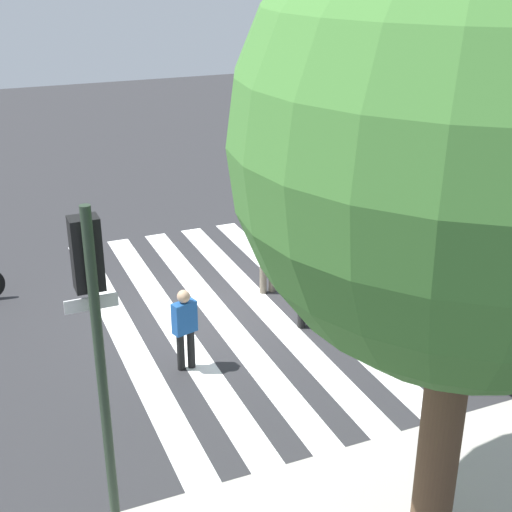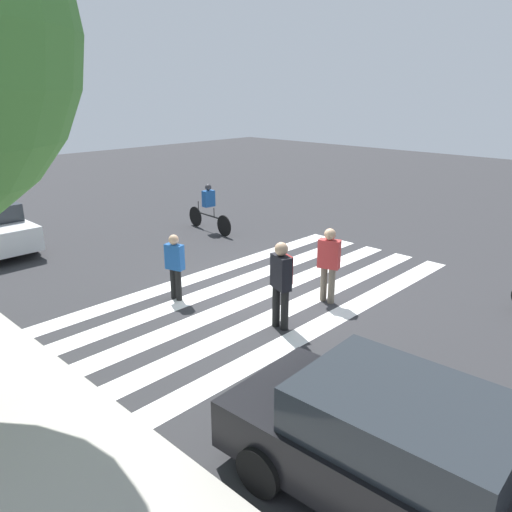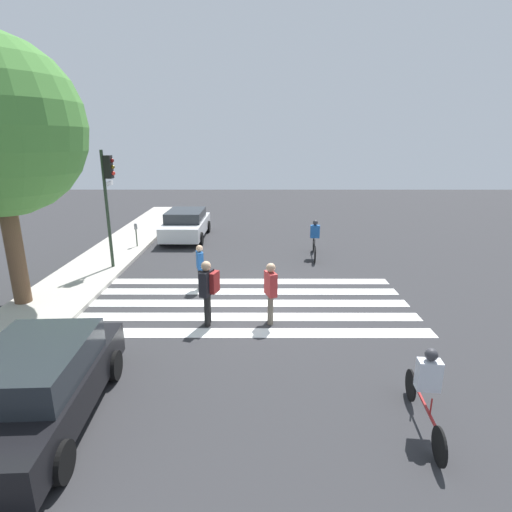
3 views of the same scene
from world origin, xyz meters
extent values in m
plane|color=#2D2D30|center=(0.00, 0.00, 0.00)|extent=(60.00, 60.00, 0.00)
cube|color=#ADA89E|center=(0.00, 6.25, 0.07)|extent=(36.00, 2.50, 0.14)
cube|color=white|center=(-2.03, 0.00, 0.00)|extent=(0.55, 10.00, 0.01)
cube|color=white|center=(-1.01, 0.00, 0.00)|extent=(0.55, 10.00, 0.01)
cube|color=white|center=(0.00, 0.00, 0.00)|extent=(0.55, 10.00, 0.01)
cube|color=white|center=(1.01, 0.00, 0.00)|extent=(0.55, 10.00, 0.01)
cube|color=white|center=(2.03, 0.00, 0.00)|extent=(0.55, 10.00, 0.01)
cylinder|color=#283828|center=(3.40, 5.50, 2.32)|extent=(0.12, 0.12, 4.64)
cube|color=black|center=(3.40, 5.29, 4.02)|extent=(0.32, 0.26, 0.84)
cube|color=silver|center=(3.40, 5.29, 3.42)|extent=(0.60, 0.02, 0.16)
sphere|color=#590F0F|center=(3.40, 5.13, 4.25)|extent=(0.15, 0.15, 0.15)
sphere|color=#59470F|center=(3.40, 5.13, 4.02)|extent=(0.15, 0.15, 0.15)
sphere|color=red|center=(3.40, 5.13, 3.79)|extent=(0.15, 0.15, 0.15)
cylinder|color=#283828|center=(6.54, 5.44, 0.48)|extent=(0.06, 0.06, 0.96)
cylinder|color=gray|center=(6.54, 5.44, 1.07)|extent=(0.15, 0.15, 0.22)
sphere|color=gray|center=(6.54, 5.44, 1.18)|extent=(0.14, 0.14, 0.14)
cylinder|color=brown|center=(-0.21, 7.04, 1.73)|extent=(0.50, 0.50, 3.46)
cylinder|color=#6B6051|center=(-1.49, -0.61, 0.42)|extent=(0.16, 0.16, 0.84)
cylinder|color=#6B6051|center=(-1.27, -0.61, 0.42)|extent=(0.16, 0.16, 0.84)
cube|color=#B73333|center=(-1.38, -0.61, 1.17)|extent=(0.53, 0.37, 0.66)
sphere|color=tan|center=(-1.38, -0.61, 1.63)|extent=(0.26, 0.26, 0.26)
cylinder|color=black|center=(-1.59, 1.15, 0.44)|extent=(0.16, 0.16, 0.88)
cylinder|color=black|center=(-1.36, 1.15, 0.44)|extent=(0.16, 0.16, 0.88)
cube|color=black|center=(-1.47, 1.15, 1.22)|extent=(0.56, 0.39, 0.69)
sphere|color=tan|center=(-1.47, 1.15, 1.71)|extent=(0.27, 0.27, 0.27)
cube|color=maroon|center=(-1.40, 0.95, 1.22)|extent=(0.42, 0.30, 0.58)
cylinder|color=black|center=(1.17, 1.71, 0.37)|extent=(0.14, 0.14, 0.75)
cylinder|color=black|center=(1.37, 1.71, 0.37)|extent=(0.14, 0.14, 0.75)
cube|color=#1E5199|center=(1.27, 1.71, 1.05)|extent=(0.47, 0.31, 0.59)
sphere|color=tan|center=(1.27, 1.71, 1.46)|extent=(0.23, 0.23, 0.23)
cylinder|color=black|center=(6.07, -2.85, 0.36)|extent=(0.72, 0.11, 0.72)
cylinder|color=black|center=(4.37, -2.68, 0.36)|extent=(0.72, 0.11, 0.72)
cube|color=black|center=(5.22, -2.76, 0.56)|extent=(1.45, 0.18, 0.04)
cylinder|color=black|center=(4.92, -2.73, 0.72)|extent=(0.03, 0.03, 0.32)
cylinder|color=black|center=(5.86, -2.82, 0.76)|extent=(0.03, 0.03, 0.40)
cube|color=#1E5199|center=(5.22, -2.76, 1.15)|extent=(0.28, 0.42, 0.55)
sphere|color=#333338|center=(5.22, -2.76, 1.55)|extent=(0.22, 0.22, 0.22)
cylinder|color=black|center=(-4.85, -3.28, 0.31)|extent=(0.62, 0.10, 0.62)
cylinder|color=black|center=(-6.50, -3.13, 0.31)|extent=(0.62, 0.10, 0.62)
cube|color=maroon|center=(-5.67, -3.20, 0.48)|extent=(1.40, 0.17, 0.04)
cylinder|color=maroon|center=(-5.96, -3.18, 0.64)|extent=(0.03, 0.03, 0.32)
cylinder|color=maroon|center=(-5.06, -3.26, 0.68)|extent=(0.03, 0.03, 0.40)
cube|color=silver|center=(-5.67, -3.20, 1.08)|extent=(0.28, 0.42, 0.55)
sphere|color=#333338|center=(-5.67, -3.20, 1.47)|extent=(0.22, 0.22, 0.22)
cube|color=black|center=(-5.54, 3.70, 0.60)|extent=(4.40, 2.07, 0.68)
cube|color=#23282D|center=(-5.54, 3.70, 1.23)|extent=(2.45, 1.83, 0.58)
cylinder|color=black|center=(-4.25, 4.68, 0.32)|extent=(0.65, 0.23, 0.64)
cylinder|color=black|center=(-4.16, 2.85, 0.32)|extent=(0.65, 0.23, 0.64)
cylinder|color=black|center=(-6.84, 2.72, 0.32)|extent=(0.65, 0.23, 0.64)
cube|color=silver|center=(8.72, 3.46, 0.61)|extent=(4.61, 1.98, 0.70)
cube|color=#23282D|center=(8.72, 3.46, 1.22)|extent=(2.54, 1.81, 0.51)
cylinder|color=black|center=(10.15, 4.40, 0.32)|extent=(0.64, 0.21, 0.64)
cylinder|color=black|center=(10.13, 2.50, 0.32)|extent=(0.64, 0.21, 0.64)
cylinder|color=black|center=(7.30, 4.43, 0.32)|extent=(0.64, 0.21, 0.64)
cylinder|color=black|center=(7.28, 2.52, 0.32)|extent=(0.64, 0.21, 0.64)
camera|label=1|loc=(4.48, 12.51, 7.01)|focal=50.00mm
camera|label=2|loc=(-7.59, 8.25, 4.69)|focal=35.00mm
camera|label=3|loc=(-11.72, -0.22, 4.99)|focal=28.00mm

